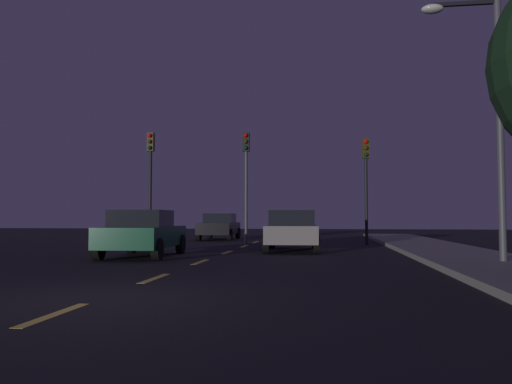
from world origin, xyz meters
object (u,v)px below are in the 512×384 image
object	(u,v)px
traffic_signal_left	(150,166)
car_adjacent_lane	(143,233)
traffic_signal_right	(366,170)
car_stopped_ahead	(292,230)
car_oncoming_far	(219,226)
traffic_signal_center	(246,166)
street_lamp_right	(486,102)

from	to	relation	value
traffic_signal_left	car_adjacent_lane	bearing A→B (deg)	-71.74
traffic_signal_right	car_adjacent_lane	size ratio (longest dim) A/B	1.18
car_stopped_ahead	car_adjacent_lane	distance (m)	5.65
traffic_signal_right	car_stopped_ahead	world-z (taller)	traffic_signal_right
car_stopped_ahead	car_oncoming_far	world-z (taller)	car_stopped_ahead
traffic_signal_center	traffic_signal_right	world-z (taller)	traffic_signal_center
traffic_signal_center	traffic_signal_left	bearing A→B (deg)	180.00
street_lamp_right	car_oncoming_far	bearing A→B (deg)	124.85
car_oncoming_far	traffic_signal_right	bearing A→B (deg)	-28.35
traffic_signal_left	street_lamp_right	distance (m)	15.96
car_adjacent_lane	street_lamp_right	size ratio (longest dim) A/B	0.60
traffic_signal_left	car_stopped_ahead	size ratio (longest dim) A/B	1.25
traffic_signal_left	car_oncoming_far	distance (m)	5.70
traffic_signal_center	car_oncoming_far	distance (m)	5.50
car_oncoming_far	street_lamp_right	world-z (taller)	street_lamp_right
traffic_signal_center	street_lamp_right	world-z (taller)	street_lamp_right
traffic_signal_right	traffic_signal_center	bearing A→B (deg)	179.99
car_adjacent_lane	street_lamp_right	distance (m)	10.49
traffic_signal_left	car_adjacent_lane	size ratio (longest dim) A/B	1.30
car_adjacent_lane	car_oncoming_far	bearing A→B (deg)	90.60
traffic_signal_left	car_oncoming_far	bearing A→B (deg)	58.46
car_oncoming_far	traffic_signal_left	bearing A→B (deg)	-121.54
traffic_signal_center	car_stopped_ahead	distance (m)	6.01
car_stopped_ahead	traffic_signal_left	bearing A→B (deg)	146.90
traffic_signal_center	car_stopped_ahead	bearing A→B (deg)	-62.21
car_adjacent_lane	car_oncoming_far	xyz separation A→B (m)	(-0.13, 12.25, -0.00)
traffic_signal_left	traffic_signal_right	xyz separation A→B (m)	(10.24, -0.00, -0.32)
traffic_signal_right	street_lamp_right	distance (m)	10.28
car_stopped_ahead	street_lamp_right	distance (m)	8.24
car_adjacent_lane	car_oncoming_far	size ratio (longest dim) A/B	1.01
traffic_signal_left	street_lamp_right	size ratio (longest dim) A/B	0.78
traffic_signal_left	car_stopped_ahead	distance (m)	9.03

